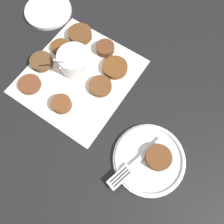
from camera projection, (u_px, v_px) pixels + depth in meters
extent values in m
plane|color=black|center=(84.00, 80.00, 0.67)|extent=(4.00, 4.00, 0.00)
cube|color=silver|center=(80.00, 75.00, 0.67)|extent=(0.39, 0.36, 0.00)
cylinder|color=silver|center=(74.00, 61.00, 0.65)|extent=(0.10, 0.10, 0.06)
cylinder|color=orange|center=(75.00, 63.00, 0.66)|extent=(0.08, 0.08, 0.03)
cone|color=silver|center=(62.00, 67.00, 0.62)|extent=(0.02, 0.02, 0.02)
cylinder|color=silver|center=(65.00, 62.00, 0.61)|extent=(0.07, 0.01, 0.09)
cylinder|color=brown|center=(80.00, 34.00, 0.71)|extent=(0.08, 0.08, 0.02)
cylinder|color=brown|center=(115.00, 68.00, 0.67)|extent=(0.08, 0.08, 0.02)
cylinder|color=brown|center=(62.00, 104.00, 0.62)|extent=(0.06, 0.06, 0.02)
cylinder|color=brown|center=(30.00, 84.00, 0.65)|extent=(0.07, 0.07, 0.01)
cylinder|color=#59321D|center=(105.00, 48.00, 0.69)|extent=(0.06, 0.06, 0.02)
cylinder|color=brown|center=(100.00, 86.00, 0.65)|extent=(0.07, 0.07, 0.02)
cylinder|color=brown|center=(61.00, 47.00, 0.69)|extent=(0.06, 0.06, 0.01)
cylinder|color=brown|center=(41.00, 62.00, 0.67)|extent=(0.07, 0.07, 0.02)
cylinder|color=silver|center=(149.00, 159.00, 0.58)|extent=(0.19, 0.19, 0.01)
torus|color=silver|center=(149.00, 159.00, 0.57)|extent=(0.18, 0.18, 0.01)
cylinder|color=brown|center=(158.00, 157.00, 0.56)|extent=(0.07, 0.07, 0.02)
cube|color=silver|center=(147.00, 153.00, 0.57)|extent=(0.12, 0.02, 0.00)
cube|color=silver|center=(120.00, 177.00, 0.55)|extent=(0.07, 0.03, 0.00)
cube|color=black|center=(118.00, 175.00, 0.55)|extent=(0.06, 0.01, 0.00)
cube|color=black|center=(120.00, 177.00, 0.55)|extent=(0.06, 0.01, 0.00)
cube|color=black|center=(122.00, 179.00, 0.54)|extent=(0.06, 0.01, 0.00)
cylinder|color=silver|center=(48.00, 11.00, 0.75)|extent=(0.16, 0.16, 0.01)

